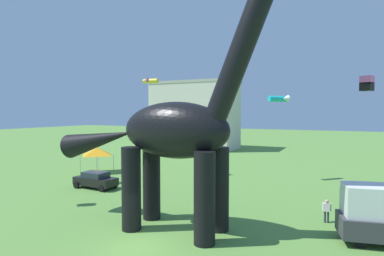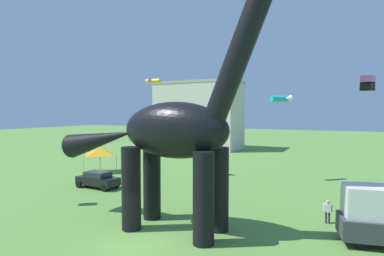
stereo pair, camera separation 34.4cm
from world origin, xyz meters
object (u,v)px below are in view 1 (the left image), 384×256
Objects in this scene: kite_drifting at (150,81)px; kite_mid_right at (367,83)px; person_vendor_side at (327,209)px; kite_mid_center at (280,99)px; person_strolling_adult at (145,174)px; dinosaur_sculpture at (174,130)px; parked_sedan_left at (96,180)px; kite_far_left at (191,126)px; festival_canopy_tent at (97,151)px; kite_near_low at (93,141)px.

kite_drifting reaches higher than kite_mid_right.
kite_drifting is (-19.43, 8.74, 9.91)m from person_vendor_side.
person_vendor_side is 14.63m from kite_mid_center.
kite_mid_center is (12.16, 6.89, 7.70)m from person_strolling_adult.
kite_mid_right is (21.38, -11.43, -2.09)m from kite_drifting.
person_vendor_side is 17.84m from person_strolling_adult.
dinosaur_sculpture is 17.24m from kite_mid_center.
parked_sedan_left is 4.86m from person_strolling_adult.
dinosaur_sculpture is 14.32m from parked_sedan_left.
person_strolling_adult is 0.95× the size of kite_far_left.
festival_canopy_tent reaches higher than person_strolling_adult.
person_vendor_side is 0.79× the size of kite_near_low.
kite_mid_center is (16.68, 9.40, 4.25)m from kite_near_low.
festival_canopy_tent reaches higher than parked_sedan_left.
dinosaur_sculpture is at bearing -24.60° from parked_sedan_left.
kite_near_low is (-13.43, 7.35, -1.77)m from dinosaur_sculpture.
parked_sedan_left is 20.12m from kite_mid_center.
kite_near_low is at bearing 152.05° from dinosaur_sculpture.
kite_mid_center is at bearing 175.53° from person_vendor_side.
person_vendor_side is 0.48× the size of festival_canopy_tent.
kite_mid_center is at bearing 116.70° from kite_mid_right.
kite_near_low is (-21.79, 1.96, 3.43)m from person_vendor_side.
kite_mid_center is (15.11, 10.75, 7.79)m from parked_sedan_left.
kite_mid_center reaches higher than person_vendor_side.
kite_drifting reaches higher than kite_far_left.
person_strolling_adult is at bearing -150.46° from kite_mid_center.
festival_canopy_tent is (-17.12, 11.93, -3.57)m from dinosaur_sculpture.
kite_mid_center reaches higher than kite_near_low.
parked_sedan_left reaches higher than person_vendor_side.
kite_mid_right is at bearing -18.58° from festival_canopy_tent.
kite_mid_center is (-5.11, 11.35, 7.67)m from person_vendor_side.
kite_mid_right is (10.31, 2.71, 2.62)m from dinosaur_sculpture.
person_vendor_side is 18.28m from kite_far_left.
person_vendor_side is at bearing -34.14° from kite_far_left.
kite_mid_right is at bearing -168.85° from person_strolling_adult.
kite_drifting is at bearing 151.87° from kite_mid_right.
kite_far_left is at bearing -84.39° from person_strolling_adult.
person_vendor_side is at bearing 0.52° from parked_sedan_left.
kite_near_low is 2.42× the size of kite_mid_right.
kite_drifting reaches higher than festival_canopy_tent.
parked_sedan_left is 1.83× the size of kite_mid_center.
person_strolling_adult is 11.03m from kite_drifting.
person_strolling_adult is at bearing -115.93° from kite_far_left.
festival_canopy_tent is 1.70× the size of kite_drifting.
kite_near_low is 19.61m from kite_mid_center.
kite_far_left reaches higher than person_vendor_side.
kite_near_low is at bearing -132.01° from kite_far_left.
kite_drifting is at bearing -166.28° from kite_far_left.
kite_near_low is (-4.52, -2.50, 3.45)m from person_strolling_adult.
kite_near_low is at bearing 60.54° from person_strolling_adult.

